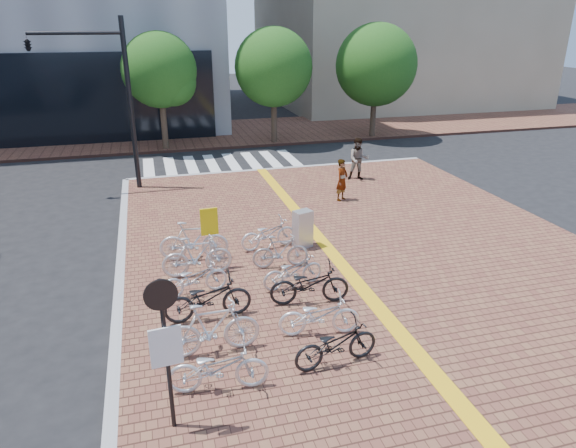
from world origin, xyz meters
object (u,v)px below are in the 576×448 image
object	(u,v)px
bike_4	(197,256)
pedestrian_b	(358,159)
bike_8	(309,284)
traffic_light_pole	(85,74)
bike_11	(268,234)
bike_9	(293,271)
utility_box	(303,229)
bike_3	(194,278)
bike_0	(218,367)
bike_6	(336,344)
yellow_sign	(210,227)
bike_5	(194,241)
pedestrian_a	(342,180)
notice_sign	(165,338)
bike_1	(212,328)
bike_7	(319,315)
bike_10	(280,251)
bike_2	(208,298)

from	to	relation	value
bike_4	pedestrian_b	size ratio (longest dim) A/B	1.04
bike_8	traffic_light_pole	world-z (taller)	traffic_light_pole
bike_11	bike_9	bearing A→B (deg)	170.91
utility_box	bike_3	bearing A→B (deg)	-148.80
bike_0	utility_box	world-z (taller)	utility_box
bike_3	bike_6	bearing A→B (deg)	-156.52
bike_11	yellow_sign	world-z (taller)	yellow_sign
bike_5	pedestrian_a	bearing A→B (deg)	-49.38
bike_4	bike_8	size ratio (longest dim) A/B	0.97
pedestrian_b	yellow_sign	size ratio (longest dim) A/B	1.03
notice_sign	traffic_light_pole	bearing A→B (deg)	98.04
bike_1	pedestrian_b	world-z (taller)	pedestrian_b
bike_7	traffic_light_pole	distance (m)	13.80
bike_6	traffic_light_pole	xyz separation A→B (m)	(-5.21, 13.20, 4.06)
bike_0	pedestrian_b	size ratio (longest dim) A/B	1.03
bike_1	pedestrian_a	bearing A→B (deg)	-36.71
pedestrian_a	utility_box	world-z (taller)	pedestrian_a
bike_8	pedestrian_a	world-z (taller)	pedestrian_a
bike_0	bike_7	bearing A→B (deg)	-55.37
bike_3	utility_box	distance (m)	4.03
bike_0	traffic_light_pole	bearing A→B (deg)	19.17
bike_5	pedestrian_b	xyz separation A→B (m)	(7.60, 6.21, 0.31)
bike_1	bike_10	xyz separation A→B (m)	(2.34, 3.48, -0.12)
bike_3	bike_9	world-z (taller)	bike_3
bike_1	notice_sign	size ratio (longest dim) A/B	0.70
bike_8	bike_9	xyz separation A→B (m)	(-0.15, 0.91, -0.07)
bike_10	yellow_sign	world-z (taller)	yellow_sign
bike_6	yellow_sign	distance (m)	5.34
bike_4	bike_10	bearing A→B (deg)	-93.78
bike_0	bike_9	xyz separation A→B (m)	(2.41, 3.47, -0.05)
bike_3	bike_11	world-z (taller)	bike_11
bike_7	yellow_sign	xyz separation A→B (m)	(-1.82, 3.88, 0.74)
bike_1	bike_10	world-z (taller)	bike_1
bike_0	bike_5	world-z (taller)	bike_5
bike_7	bike_4	bearing A→B (deg)	41.18
bike_9	bike_11	size ratio (longest dim) A/B	0.95
bike_9	bike_4	bearing A→B (deg)	50.11
bike_0	yellow_sign	xyz separation A→B (m)	(0.54, 5.11, 0.72)
bike_2	bike_5	size ratio (longest dim) A/B	1.03
bike_2	bike_5	distance (m)	3.23
bike_11	utility_box	distance (m)	1.04
bike_5	bike_9	xyz separation A→B (m)	(2.26, -2.28, -0.15)
bike_2	bike_7	size ratio (longest dim) A/B	1.13
bike_6	traffic_light_pole	size ratio (longest dim) A/B	0.27
utility_box	bike_10	bearing A→B (deg)	-130.45
bike_2	bike_8	xyz separation A→B (m)	(2.43, 0.05, -0.02)
bike_3	bike_5	world-z (taller)	bike_5
pedestrian_b	bike_0	bearing A→B (deg)	-105.38
yellow_sign	bike_6	bearing A→B (deg)	-70.09
bike_9	bike_10	bearing A→B (deg)	-9.56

